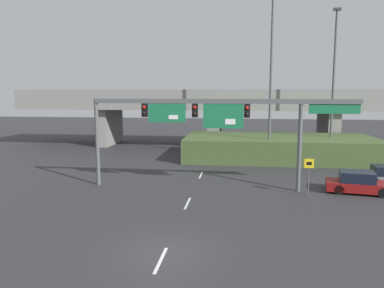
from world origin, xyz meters
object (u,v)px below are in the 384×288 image
at_px(highway_light_pole_near, 271,63).
at_px(speed_limit_sign, 309,171).
at_px(parked_sedan_near_right, 358,183).
at_px(signal_gantry, 213,115).
at_px(highway_light_pole_far, 334,81).

bearing_deg(highway_light_pole_near, speed_limit_sign, -81.97).
height_order(speed_limit_sign, parked_sedan_near_right, speed_limit_sign).
xyz_separation_m(signal_gantry, highway_light_pole_near, (4.63, 10.51, 4.29)).
distance_m(signal_gantry, speed_limit_sign, 7.30).
distance_m(highway_light_pole_far, parked_sedan_near_right, 15.08).
height_order(highway_light_pole_near, parked_sedan_near_right, highway_light_pole_near).
relative_size(highway_light_pole_near, highway_light_pole_far, 1.23).
height_order(signal_gantry, speed_limit_sign, signal_gantry).
xyz_separation_m(signal_gantry, highway_light_pole_far, (10.95, 13.34, 2.60)).
xyz_separation_m(speed_limit_sign, highway_light_pole_far, (4.67, 14.56, 6.11)).
distance_m(highway_light_pole_near, parked_sedan_near_right, 14.57).
relative_size(signal_gantry, highway_light_pole_far, 1.23).
bearing_deg(parked_sedan_near_right, highway_light_pole_near, 126.33).
bearing_deg(highway_light_pole_far, signal_gantry, -129.38).
height_order(highway_light_pole_near, highway_light_pole_far, highway_light_pole_near).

